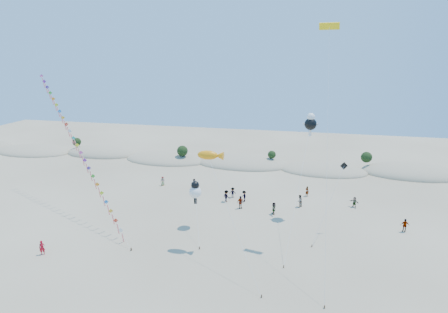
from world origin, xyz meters
The scene contains 10 objects.
ground centered at (0.00, 0.00, 0.00)m, with size 160.00×160.00×0.00m, color gray.
dune_ridge centered at (1.06, 45.14, 0.11)m, with size 145.30×11.49×5.57m.
kite_train centered at (-18.74, 18.19, 9.68)m, with size 23.66×18.38×19.10m.
fish_kite centered at (2.22, 12.02, 10.87)m, with size 8.62×9.34×11.42m.
cartoon_kite_low centered at (-0.97, 16.27, 4.87)m, with size 3.00×6.59×6.16m.
cartoon_kite_high centered at (12.90, 23.27, 12.94)m, with size 3.03×15.43×14.26m.
parafoil_kite centered at (14.18, 16.77, 23.94)m, with size 2.18×14.65×24.99m.
dark_kite centered at (16.34, 18.06, 6.32)m, with size 3.88×5.82×8.95m.
flyer_foreground centered at (-15.67, 5.54, 0.84)m, with size 0.61×0.40×1.68m, color #A90D1D.
beachgoers centered at (6.38, 25.56, 0.86)m, with size 37.13×10.35×1.89m.
Camera 1 is at (12.40, -26.57, 21.94)m, focal length 30.00 mm.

